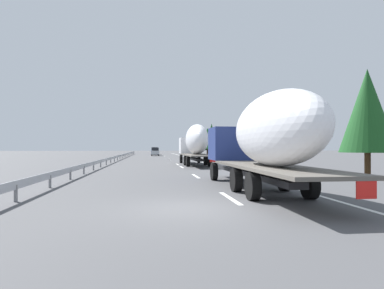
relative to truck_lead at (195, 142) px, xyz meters
name	(u,v)px	position (x,y,z in m)	size (l,w,h in m)	color
ground_plane	(159,160)	(14.60, 3.60, -2.47)	(260.00, 260.00, 0.00)	#4C4C4F
lane_stripe_0	(230,198)	(-23.40, 1.80, -2.47)	(3.20, 0.20, 0.01)	white
lane_stripe_1	(196,176)	(-13.68, 1.80, -2.47)	(3.20, 0.20, 0.01)	white
lane_stripe_2	(182,167)	(-3.42, 1.80, -2.47)	(3.20, 0.20, 0.01)	white
lane_stripe_3	(178,164)	(1.67, 1.80, -2.47)	(3.20, 0.20, 0.01)	white
lane_stripe_4	(170,160)	(16.44, 1.80, -2.47)	(3.20, 0.20, 0.01)	white
lane_stripe_5	(170,159)	(17.50, 1.80, -2.47)	(3.20, 0.20, 0.01)	white
lane_stripe_6	(165,156)	(36.65, 1.80, -2.47)	(3.20, 0.20, 0.01)	white
lane_stripe_7	(162,154)	(52.92, 1.80, -2.47)	(3.20, 0.20, 0.01)	white
edge_line_right	(191,159)	(19.60, -1.90, -2.47)	(110.00, 0.20, 0.01)	white
truck_lead	(195,142)	(0.00, 0.00, 0.00)	(14.24, 2.55, 4.34)	silver
truck_trailing	(263,137)	(-21.95, 0.00, -0.09)	(14.09, 2.55, 4.11)	navy
car_blue_sedan	(155,151)	(50.11, 3.81, -1.51)	(4.69, 1.81, 1.91)	#28479E
car_silver_hatch	(155,152)	(40.09, 3.79, -1.54)	(4.15, 1.77, 1.86)	#ADB2B7
road_sign	(199,146)	(18.02, -3.10, -0.41)	(0.10, 0.90, 2.97)	gray
tree_0	(212,136)	(40.24, -9.21, 2.03)	(3.25, 3.25, 7.43)	#472D19
tree_1	(207,138)	(41.46, -8.46, 1.54)	(3.51, 3.51, 6.49)	#472D19
tree_2	(211,142)	(43.70, -9.79, 0.76)	(2.54, 2.54, 5.20)	#472D19
tree_3	(367,111)	(-15.98, -9.05, 1.83)	(3.48, 3.48, 7.01)	#472D19
tree_4	(196,139)	(60.03, -8.32, 1.74)	(2.53, 2.53, 6.48)	#472D19
tree_5	(207,140)	(42.94, -8.71, 1.31)	(3.10, 3.10, 6.36)	#472D19
guardrail_median	(120,156)	(17.60, 9.60, -1.89)	(94.00, 0.10, 0.76)	#9EA0A5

